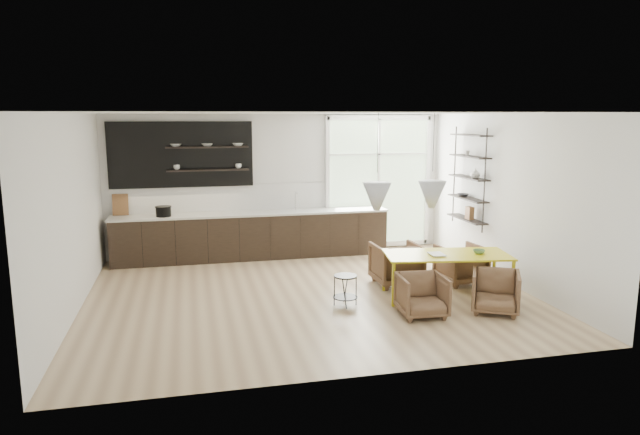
{
  "coord_description": "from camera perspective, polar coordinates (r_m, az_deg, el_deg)",
  "views": [
    {
      "loc": [
        -1.84,
        -8.67,
        2.86
      ],
      "look_at": [
        0.32,
        0.6,
        1.16
      ],
      "focal_mm": 32.0,
      "sensor_mm": 36.0,
      "label": 1
    }
  ],
  "objects": [
    {
      "name": "armchair_back_right",
      "position": [
        10.18,
        13.9,
        -4.52
      ],
      "size": [
        0.79,
        0.81,
        0.67
      ],
      "primitive_type": "imported",
      "rotation": [
        0.0,
        0.0,
        3.25
      ],
      "color": "brown",
      "rests_on": "ground"
    },
    {
      "name": "table_bowl",
      "position": [
        9.39,
        15.61,
        -3.3
      ],
      "size": [
        0.25,
        0.25,
        0.06
      ],
      "primitive_type": "imported",
      "rotation": [
        0.0,
        0.0,
        -0.48
      ],
      "color": "#5E8556",
      "rests_on": "dining_table"
    },
    {
      "name": "kitchen_run",
      "position": [
        11.64,
        -7.2,
        -1.14
      ],
      "size": [
        5.54,
        0.69,
        2.75
      ],
      "color": "black",
      "rests_on": "ground"
    },
    {
      "name": "armchair_front_left",
      "position": [
        8.43,
        10.16,
        -7.67
      ],
      "size": [
        0.7,
        0.71,
        0.61
      ],
      "primitive_type": "imported",
      "rotation": [
        0.0,
        0.0,
        -0.07
      ],
      "color": "brown",
      "rests_on": "ground"
    },
    {
      "name": "room",
      "position": [
        10.16,
        0.82,
        2.23
      ],
      "size": [
        7.02,
        6.01,
        2.91
      ],
      "color": "tan",
      "rests_on": "ground"
    },
    {
      "name": "table_book",
      "position": [
        9.07,
        10.96,
        -3.67
      ],
      "size": [
        0.23,
        0.3,
        0.03
      ],
      "primitive_type": "imported",
      "rotation": [
        0.0,
        0.0,
        -0.04
      ],
      "color": "white",
      "rests_on": "dining_table"
    },
    {
      "name": "armchair_front_right",
      "position": [
        8.83,
        17.14,
        -7.11
      ],
      "size": [
        0.91,
        0.92,
        0.62
      ],
      "primitive_type": "imported",
      "rotation": [
        0.0,
        0.0,
        -0.51
      ],
      "color": "brown",
      "rests_on": "ground"
    },
    {
      "name": "dining_table",
      "position": [
        9.25,
        12.57,
        -3.86
      ],
      "size": [
        2.06,
        1.17,
        0.71
      ],
      "rotation": [
        0.0,
        0.0,
        -0.16
      ],
      "color": "gold",
      "rests_on": "ground"
    },
    {
      "name": "armchair_back_left",
      "position": [
        9.88,
        7.65,
        -4.6
      ],
      "size": [
        0.79,
        0.81,
        0.72
      ],
      "primitive_type": "imported",
      "rotation": [
        0.0,
        0.0,
        3.17
      ],
      "color": "brown",
      "rests_on": "ground"
    },
    {
      "name": "wire_stool",
      "position": [
        8.73,
        2.55,
        -6.87
      ],
      "size": [
        0.38,
        0.38,
        0.48
      ],
      "rotation": [
        0.0,
        0.0,
        -0.34
      ],
      "color": "black",
      "rests_on": "ground"
    },
    {
      "name": "right_shelving",
      "position": [
        11.2,
        14.7,
        3.62
      ],
      "size": [
        0.26,
        1.22,
        1.9
      ],
      "color": "black",
      "rests_on": "ground"
    }
  ]
}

